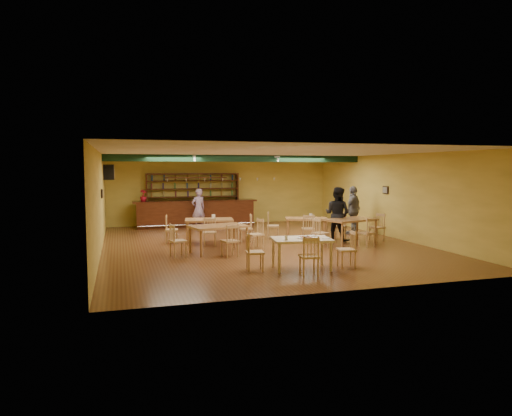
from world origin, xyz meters
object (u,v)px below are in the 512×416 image
object	(u,v)px
dining_table_c	(219,239)
patron_right_a	(337,214)
bar_counter	(196,214)
patron_bar	(198,209)
dining_table_a	(209,231)
dining_table_b	(306,228)
near_table	(301,254)
dining_table_d	(350,231)

from	to	relation	value
dining_table_c	patron_right_a	xyz separation A→B (m)	(4.36, 0.96, 0.52)
bar_counter	patron_bar	distance (m)	0.87
dining_table_a	dining_table_b	size ratio (longest dim) A/B	1.08
dining_table_b	near_table	bearing A→B (deg)	-95.94
dining_table_c	dining_table_d	size ratio (longest dim) A/B	0.98
dining_table_d	patron_right_a	size ratio (longest dim) A/B	0.89
dining_table_c	patron_right_a	size ratio (longest dim) A/B	0.88
dining_table_c	bar_counter	bearing A→B (deg)	73.61
dining_table_a	dining_table_c	distance (m)	1.91
dining_table_b	patron_bar	size ratio (longest dim) A/B	0.89
bar_counter	dining_table_b	world-z (taller)	bar_counter
dining_table_d	dining_table_b	bearing A→B (deg)	108.15
dining_table_d	bar_counter	bearing A→B (deg)	109.43
dining_table_b	dining_table_d	size ratio (longest dim) A/B	0.89
near_table	dining_table_b	bearing A→B (deg)	73.53
patron_bar	dining_table_c	bearing A→B (deg)	68.25
patron_bar	patron_right_a	size ratio (longest dim) A/B	0.90
bar_counter	dining_table_d	size ratio (longest dim) A/B	3.14
dining_table_b	dining_table_d	bearing A→B (deg)	-37.36
bar_counter	near_table	world-z (taller)	bar_counter
dining_table_d	patron_bar	distance (m)	6.60
dining_table_a	patron_right_a	size ratio (longest dim) A/B	0.86
dining_table_d	patron_bar	xyz separation A→B (m)	(-4.21, 5.07, 0.42)
dining_table_d	patron_bar	world-z (taller)	patron_bar
patron_right_a	bar_counter	bearing A→B (deg)	0.73
dining_table_d	patron_right_a	bearing A→B (deg)	88.80
dining_table_b	dining_table_c	bearing A→B (deg)	-135.26
dining_table_d	dining_table_a	bearing A→B (deg)	144.48
patron_bar	bar_counter	bearing A→B (deg)	-109.26
dining_table_a	patron_bar	bearing A→B (deg)	95.71
dining_table_a	near_table	distance (m)	4.88
dining_table_d	near_table	bearing A→B (deg)	-150.23
dining_table_c	patron_bar	bearing A→B (deg)	73.28
near_table	patron_bar	world-z (taller)	patron_bar
bar_counter	patron_bar	bearing A→B (deg)	-90.80
dining_table_d	near_table	xyz separation A→B (m)	(-3.01, -3.10, -0.03)
dining_table_c	dining_table_d	xyz separation A→B (m)	(4.52, 0.34, 0.01)
dining_table_b	patron_right_a	distance (m)	1.26
dining_table_a	dining_table_c	size ratio (longest dim) A/B	0.98
near_table	patron_right_a	xyz separation A→B (m)	(2.85, 3.72, 0.54)
dining_table_b	near_table	world-z (taller)	near_table
bar_counter	dining_table_b	distance (m)	5.52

